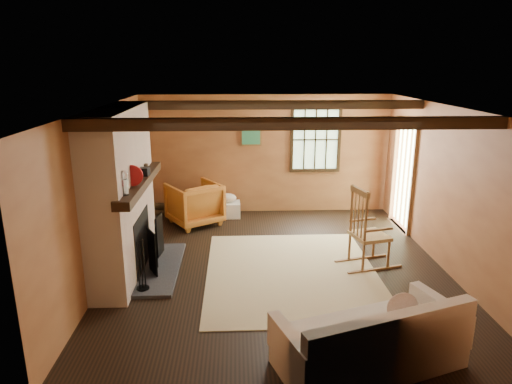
{
  "coord_description": "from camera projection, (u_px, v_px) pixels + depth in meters",
  "views": [
    {
      "loc": [
        -0.59,
        -6.33,
        2.99
      ],
      "look_at": [
        -0.3,
        0.4,
        1.08
      ],
      "focal_mm": 32.0,
      "sensor_mm": 36.0,
      "label": 1
    }
  ],
  "objects": [
    {
      "name": "ground",
      "position": [
        277.0,
        267.0,
        6.93
      ],
      "size": [
        5.5,
        5.5,
        0.0
      ],
      "primitive_type": "plane",
      "color": "black",
      "rests_on": "ground"
    },
    {
      "name": "room_envelope",
      "position": [
        292.0,
        158.0,
        6.74
      ],
      "size": [
        5.02,
        5.52,
        2.44
      ],
      "color": "#A9683C",
      "rests_on": "ground"
    },
    {
      "name": "fireplace",
      "position": [
        123.0,
        200.0,
        6.53
      ],
      "size": [
        1.02,
        2.3,
        2.4
      ],
      "color": "#A35E3F",
      "rests_on": "ground"
    },
    {
      "name": "rug",
      "position": [
        292.0,
        273.0,
        6.74
      ],
      "size": [
        2.5,
        3.0,
        0.01
      ],
      "primitive_type": "cube",
      "color": "#C3B482",
      "rests_on": "ground"
    },
    {
      "name": "rocking_chair",
      "position": [
        367.0,
        233.0,
        6.86
      ],
      "size": [
        0.99,
        0.68,
        1.25
      ],
      "rotation": [
        0.0,
        0.0,
        1.82
      ],
      "color": "tan",
      "rests_on": "ground"
    },
    {
      "name": "sofa",
      "position": [
        372.0,
        344.0,
        4.58
      ],
      "size": [
        2.06,
        1.4,
        0.77
      ],
      "rotation": [
        0.0,
        0.0,
        0.33
      ],
      "color": "white",
      "rests_on": "ground"
    },
    {
      "name": "firewood_pile",
      "position": [
        169.0,
        209.0,
        9.26
      ],
      "size": [
        0.73,
        0.13,
        0.27
      ],
      "color": "brown",
      "rests_on": "ground"
    },
    {
      "name": "laundry_basket",
      "position": [
        228.0,
        209.0,
        9.17
      ],
      "size": [
        0.51,
        0.39,
        0.3
      ],
      "primitive_type": "cube",
      "rotation": [
        0.0,
        0.0,
        0.03
      ],
      "color": "white",
      "rests_on": "ground"
    },
    {
      "name": "basket_pillow",
      "position": [
        227.0,
        198.0,
        9.11
      ],
      "size": [
        0.44,
        0.4,
        0.18
      ],
      "primitive_type": "ellipsoid",
      "rotation": [
        0.0,
        0.0,
        0.36
      ],
      "color": "white",
      "rests_on": "laundry_basket"
    },
    {
      "name": "armchair",
      "position": [
        194.0,
        203.0,
        8.7
      ],
      "size": [
        1.22,
        1.23,
        0.82
      ],
      "primitive_type": "imported",
      "rotation": [
        0.0,
        0.0,
        -2.58
      ],
      "color": "#BF6026",
      "rests_on": "ground"
    }
  ]
}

